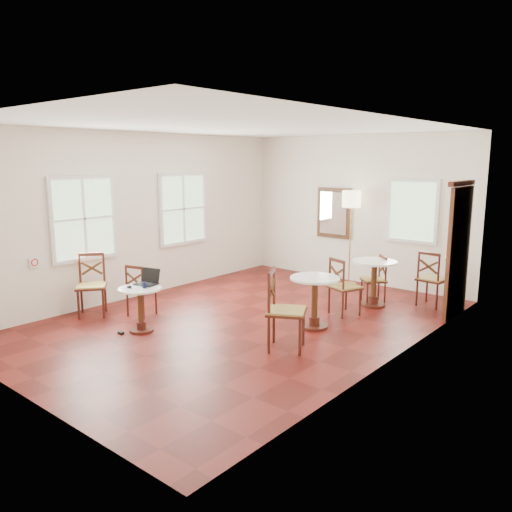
{
  "coord_description": "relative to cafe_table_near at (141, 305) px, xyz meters",
  "views": [
    {
      "loc": [
        5.12,
        -5.8,
        2.52
      ],
      "look_at": [
        0.0,
        0.3,
        1.0
      ],
      "focal_mm": 35.73,
      "sensor_mm": 36.0,
      "label": 1
    }
  ],
  "objects": [
    {
      "name": "room_shell",
      "position": [
        0.77,
        1.63,
        1.48
      ],
      "size": [
        5.02,
        7.02,
        3.01
      ],
      "color": "white",
      "rests_on": "ground"
    },
    {
      "name": "chair_mid_a",
      "position": [
        1.87,
        2.65,
        0.06
      ],
      "size": [
        0.56,
        0.56,
        0.95
      ],
      "rotation": [
        0.0,
        0.0,
        2.78
      ],
      "color": "#451B11",
      "rests_on": "ground"
    },
    {
      "name": "water_glass",
      "position": [
        0.0,
        -0.02,
        0.3
      ],
      "size": [
        0.05,
        0.05,
        0.09
      ],
      "primitive_type": "cylinder",
      "color": "white",
      "rests_on": "cafe_table_near"
    },
    {
      "name": "chair_near_b",
      "position": [
        -1.27,
        -0.0,
        0.09
      ],
      "size": [
        0.65,
        0.65,
        1.01
      ],
      "rotation": [
        0.0,
        0.0,
        0.89
      ],
      "color": "#451B11",
      "rests_on": "ground"
    },
    {
      "name": "laptop",
      "position": [
        -0.1,
        0.23,
        0.31
      ],
      "size": [
        0.38,
        0.34,
        0.23
      ],
      "rotation": [
        0.0,
        0.0,
        0.24
      ],
      "color": "black",
      "rests_on": "cafe_table_near"
    },
    {
      "name": "ground",
      "position": [
        0.83,
        1.36,
        -0.41
      ],
      "size": [
        7.0,
        7.0,
        0.0
      ],
      "primitive_type": "plane",
      "color": "#5B130F",
      "rests_on": "ground"
    },
    {
      "name": "navy_mug",
      "position": [
        0.06,
        0.05,
        0.29
      ],
      "size": [
        0.11,
        0.07,
        0.08
      ],
      "color": "black",
      "rests_on": "cafe_table_near"
    },
    {
      "name": "chair_mid_b",
      "position": [
        2.06,
        0.79,
        0.13
      ],
      "size": [
        0.68,
        0.68,
        1.09
      ],
      "rotation": [
        0.0,
        0.0,
        2.07
      ],
      "color": "#451B11",
      "rests_on": "ground"
    },
    {
      "name": "floor_lamp",
      "position": [
        0.91,
        4.51,
        1.2
      ],
      "size": [
        0.37,
        0.37,
        1.91
      ],
      "color": "#BF8C3F",
      "rests_on": "ground"
    },
    {
      "name": "cafe_table_mid",
      "position": [
        1.88,
        1.79,
        0.08
      ],
      "size": [
        0.74,
        0.74,
        0.79
      ],
      "color": "#451B11",
      "rests_on": "ground"
    },
    {
      "name": "chair_back_b",
      "position": [
        1.92,
        3.64,
        0.01
      ],
      "size": [
        0.55,
        0.55,
        0.84
      ],
      "rotation": [
        0.0,
        0.0,
        -0.76
      ],
      "color": "#451B11",
      "rests_on": "ground"
    },
    {
      "name": "cafe_table_near",
      "position": [
        0.0,
        0.0,
        0.0
      ],
      "size": [
        0.63,
        0.63,
        0.66
      ],
      "color": "#451B11",
      "rests_on": "ground"
    },
    {
      "name": "power_adapter",
      "position": [
        -0.13,
        -0.28,
        -0.39
      ],
      "size": [
        0.09,
        0.05,
        0.04
      ],
      "primitive_type": "cube",
      "color": "black",
      "rests_on": "ground"
    },
    {
      "name": "cafe_table_back",
      "position": [
        2.01,
        3.43,
        0.09
      ],
      "size": [
        0.76,
        0.76,
        0.8
      ],
      "color": "#451B11",
      "rests_on": "ground"
    },
    {
      "name": "mouse",
      "position": [
        -0.12,
        -0.1,
        0.27
      ],
      "size": [
        0.11,
        0.08,
        0.04
      ],
      "primitive_type": "ellipsoid",
      "rotation": [
        0.0,
        0.0,
        -0.08
      ],
      "color": "black",
      "rests_on": "cafe_table_near"
    },
    {
      "name": "chair_back_a",
      "position": [
        2.78,
        4.08,
        0.07
      ],
      "size": [
        0.48,
        0.48,
        0.97
      ],
      "rotation": [
        0.0,
        0.0,
        3.05
      ],
      "color": "#451B11",
      "rests_on": "ground"
    },
    {
      "name": "chair_near_a",
      "position": [
        -0.63,
        0.48,
        0.02
      ],
      "size": [
        0.48,
        0.48,
        0.86
      ],
      "rotation": [
        0.0,
        0.0,
        3.37
      ],
      "color": "#451B11",
      "rests_on": "ground"
    }
  ]
}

